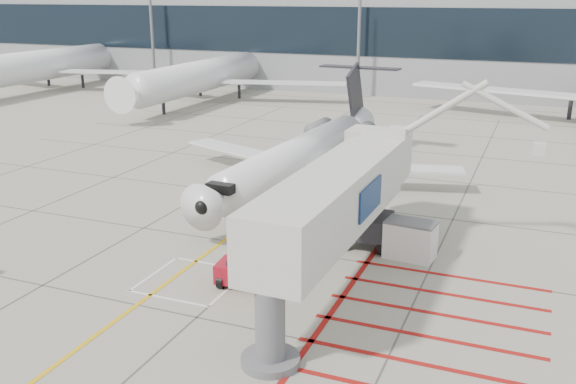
% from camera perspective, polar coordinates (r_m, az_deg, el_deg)
% --- Properties ---
extents(ground_plane, '(260.00, 260.00, 0.00)m').
position_cam_1_polar(ground_plane, '(30.16, -4.32, -7.70)').
color(ground_plane, '#9F9C89').
rests_on(ground_plane, ground).
extents(regional_jet, '(23.41, 28.73, 7.19)m').
position_cam_1_polar(regional_jet, '(41.03, -0.30, 4.46)').
color(regional_jet, white).
rests_on(regional_jet, ground_plane).
extents(jet_bridge, '(9.16, 18.70, 7.41)m').
position_cam_1_polar(jet_bridge, '(27.53, 3.90, -1.87)').
color(jet_bridge, beige).
rests_on(jet_bridge, ground_plane).
extents(pushback_tug, '(2.49, 1.70, 1.38)m').
position_cam_1_polar(pushback_tug, '(29.23, -3.97, -7.05)').
color(pushback_tug, maroon).
rests_on(pushback_tug, ground_plane).
extents(baggage_cart, '(1.86, 1.41, 1.05)m').
position_cam_1_polar(baggage_cart, '(31.48, 0.40, -5.49)').
color(baggage_cart, slate).
rests_on(baggage_cart, ground_plane).
extents(ground_power_unit, '(2.57, 1.66, 1.93)m').
position_cam_1_polar(ground_power_unit, '(32.57, 10.81, -4.18)').
color(ground_power_unit, silver).
rests_on(ground_power_unit, ground_plane).
extents(cone_nose, '(0.37, 0.37, 0.51)m').
position_cam_1_polar(cone_nose, '(34.64, -3.56, -3.82)').
color(cone_nose, orange).
rests_on(cone_nose, ground_plane).
extents(cone_side, '(0.40, 0.40, 0.56)m').
position_cam_1_polar(cone_side, '(35.15, 1.60, -3.44)').
color(cone_side, orange).
rests_on(cone_side, ground_plane).
extents(terminal_building, '(180.00, 28.00, 14.00)m').
position_cam_1_polar(terminal_building, '(94.61, 21.14, 12.72)').
color(terminal_building, gray).
rests_on(terminal_building, ground_plane).
extents(terminal_glass_band, '(180.00, 0.10, 6.00)m').
position_cam_1_polar(terminal_glass_band, '(80.53, 20.90, 12.85)').
color(terminal_glass_band, black).
rests_on(terminal_glass_band, ground_plane).
extents(bg_aircraft_a, '(36.22, 40.24, 12.07)m').
position_cam_1_polar(bg_aircraft_a, '(94.84, -20.29, 12.23)').
color(bg_aircraft_a, silver).
rests_on(bg_aircraft_a, ground_plane).
extents(bg_aircraft_b, '(33.39, 37.10, 11.13)m').
position_cam_1_polar(bg_aircraft_b, '(80.64, -6.85, 12.10)').
color(bg_aircraft_b, silver).
rests_on(bg_aircraft_b, ground_plane).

